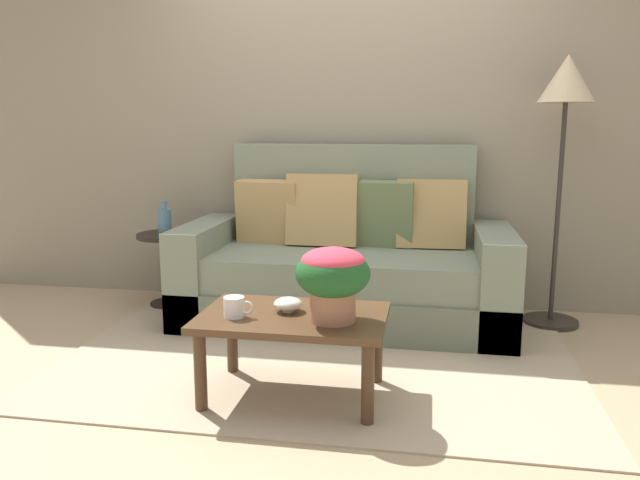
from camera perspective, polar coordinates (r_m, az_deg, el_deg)
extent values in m
plane|color=tan|center=(3.56, 0.03, -10.47)|extent=(14.00, 14.00, 0.00)
cube|color=gray|center=(4.48, 2.71, 11.56)|extent=(6.40, 0.12, 2.71)
cube|color=tan|center=(3.56, 0.01, -10.44)|extent=(2.78, 1.98, 0.01)
cube|color=#626B59|center=(4.08, 2.23, -5.79)|extent=(2.11, 0.93, 0.26)
cube|color=slate|center=(4.00, 2.21, -2.62)|extent=(1.64, 0.84, 0.21)
cube|color=slate|center=(4.33, 2.98, 2.74)|extent=(1.64, 0.17, 0.91)
cube|color=slate|center=(4.26, -10.35, -2.65)|extent=(0.23, 0.93, 0.64)
cube|color=slate|center=(4.02, 15.64, -3.68)|extent=(0.23, 0.93, 0.64)
cube|color=tan|center=(4.16, 10.13, 2.37)|extent=(0.46, 0.19, 0.46)
cube|color=#607047|center=(4.16, 5.58, 2.40)|extent=(0.45, 0.21, 0.44)
cube|color=tan|center=(4.29, -4.74, 2.60)|extent=(0.44, 0.21, 0.44)
cube|color=tan|center=(4.19, 0.28, 2.78)|extent=(0.48, 0.24, 0.49)
cylinder|color=#442D1B|center=(2.90, -10.90, -11.79)|extent=(0.06, 0.06, 0.38)
cylinder|color=#442D1B|center=(2.73, 4.39, -13.03)|extent=(0.06, 0.06, 0.38)
cylinder|color=#442D1B|center=(3.30, -8.05, -8.89)|extent=(0.06, 0.06, 0.38)
cylinder|color=#442D1B|center=(3.15, 5.24, -9.74)|extent=(0.06, 0.06, 0.38)
cube|color=#4C331E|center=(2.93, -2.49, -7.10)|extent=(0.87, 0.57, 0.03)
cylinder|color=black|center=(4.61, -13.66, -5.68)|extent=(0.26, 0.26, 0.03)
cylinder|color=black|center=(4.55, -13.80, -2.69)|extent=(0.05, 0.05, 0.47)
cylinder|color=black|center=(4.50, -13.94, 0.41)|extent=(0.40, 0.40, 0.03)
cylinder|color=#2D2823|center=(4.35, 20.33, -7.01)|extent=(0.35, 0.35, 0.03)
cylinder|color=#2D2823|center=(4.20, 20.94, 2.21)|extent=(0.03, 0.03, 1.38)
cone|color=#C6B289|center=(4.17, 21.71, 13.60)|extent=(0.34, 0.34, 0.29)
cylinder|color=#A36B4C|center=(2.80, 1.17, -5.95)|extent=(0.21, 0.21, 0.15)
ellipsoid|color=#1E5123|center=(2.77, 1.18, -3.06)|extent=(0.33, 0.33, 0.22)
ellipsoid|color=#DB384C|center=(2.75, 1.19, -1.95)|extent=(0.28, 0.28, 0.12)
cylinder|color=white|center=(2.89, -7.88, -6.10)|extent=(0.10, 0.10, 0.09)
torus|color=white|center=(2.87, -6.74, -6.17)|extent=(0.07, 0.01, 0.07)
cylinder|color=silver|center=(2.96, -2.94, -6.38)|extent=(0.05, 0.05, 0.02)
ellipsoid|color=silver|center=(2.95, -2.95, -5.85)|extent=(0.14, 0.14, 0.06)
cylinder|color=slate|center=(4.49, -14.05, 1.67)|extent=(0.10, 0.10, 0.17)
cylinder|color=slate|center=(4.48, -14.12, 3.10)|extent=(0.04, 0.04, 0.06)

